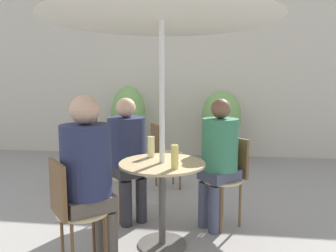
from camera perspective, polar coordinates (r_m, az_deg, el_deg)
The scene contains 17 objects.
ground_plane at distance 2.91m, azimuth -5.27°, elevation -20.85°, with size 20.00×20.00×0.00m, color gray.
storefront_wall at distance 6.14m, azimuth 1.84°, elevation 8.86°, with size 10.00×0.06×3.00m.
cafe_table_near at distance 2.78m, azimuth -1.03°, elevation -10.14°, with size 0.72×0.72×0.73m.
cafe_table_far at distance 4.38m, azimuth -12.89°, elevation -3.73°, with size 0.69×0.69×0.73m.
bistro_chair_0 at distance 3.25m, azimuth 10.53°, elevation -7.83°, with size 0.43×0.43×0.85m.
bistro_chair_1 at distance 3.43m, azimuth -8.10°, elevation -6.94°, with size 0.43×0.43×0.85m.
bistro_chair_2 at distance 2.48m, azimuth -16.53°, elevation -13.11°, with size 0.43×0.43×0.85m.
bistro_chair_3 at distance 4.22m, azimuth -1.08°, elevation -4.05°, with size 0.42×0.41×0.85m.
bistro_chair_4 at distance 5.83m, azimuth -13.97°, elevation -0.95°, with size 0.42×0.41×0.85m.
seated_person_0 at distance 3.11m, azimuth 8.81°, elevation -4.53°, with size 0.43×0.43×1.23m.
seated_person_1 at distance 3.26m, azimuth -7.09°, elevation -4.01°, with size 0.47×0.47×1.23m.
seated_person_2 at distance 2.44m, azimuth -13.67°, elevation -7.34°, with size 0.46×0.46×1.30m.
beer_glass_0 at distance 2.90m, azimuth -2.97°, elevation -3.64°, with size 0.06×0.06×0.18m.
beer_glass_1 at distance 2.51m, azimuth 1.19°, elevation -5.41°, with size 0.06×0.06×0.19m.
potted_plant_0 at distance 5.75m, azimuth -6.85°, elevation 0.81°, with size 0.60×0.60×1.31m.
potted_plant_1 at distance 5.63m, azimuth 9.27°, elevation 0.58°, with size 0.66×0.66×1.23m.
umbrella at distance 2.71m, azimuth -1.11°, elevation 20.76°, with size 1.87×1.87×2.15m.
Camera 1 is at (0.56, -2.49, 1.40)m, focal length 35.00 mm.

